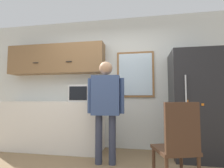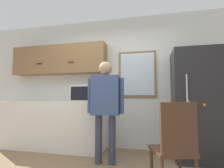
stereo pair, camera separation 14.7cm
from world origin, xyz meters
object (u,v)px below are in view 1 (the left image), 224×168
at_px(person, 106,101).
at_px(refrigerator, 194,104).
at_px(microwave, 84,93).
at_px(chair, 178,143).

distance_m(person, refrigerator, 1.54).
bearing_deg(refrigerator, person, -160.23).
height_order(microwave, chair, microwave).
relative_size(microwave, person, 0.30).
xyz_separation_m(microwave, refrigerator, (1.97, 0.04, -0.19)).
bearing_deg(refrigerator, microwave, -178.83).
bearing_deg(chair, refrigerator, -130.69).
relative_size(person, refrigerator, 0.88).
height_order(refrigerator, chair, refrigerator).
bearing_deg(person, chair, -38.11).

